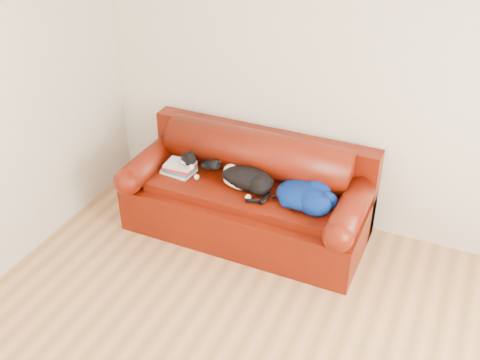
# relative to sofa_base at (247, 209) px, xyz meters

# --- Properties ---
(room_shell) EXTENTS (4.52, 4.02, 2.61)m
(room_shell) POSITION_rel_sofa_base_xyz_m (0.79, -1.48, 1.43)
(room_shell) COLOR beige
(room_shell) RESTS_ON ground
(sofa_base) EXTENTS (2.10, 0.90, 0.50)m
(sofa_base) POSITION_rel_sofa_base_xyz_m (0.00, 0.00, 0.00)
(sofa_base) COLOR #3D0F02
(sofa_base) RESTS_ON ground
(sofa_back) EXTENTS (2.10, 1.01, 0.88)m
(sofa_back) POSITION_rel_sofa_base_xyz_m (-0.00, 0.24, 0.30)
(sofa_back) COLOR #3D0F02
(sofa_back) RESTS_ON ground
(book_stack) EXTENTS (0.29, 0.23, 0.10)m
(book_stack) POSITION_rel_sofa_base_xyz_m (-0.63, -0.06, 0.31)
(book_stack) COLOR silver
(book_stack) RESTS_ON sofa_base
(cat) EXTENTS (0.63, 0.42, 0.24)m
(cat) POSITION_rel_sofa_base_xyz_m (0.02, -0.05, 0.35)
(cat) COLOR black
(cat) RESTS_ON sofa_base
(blanket) EXTENTS (0.58, 0.57, 0.17)m
(blanket) POSITION_rel_sofa_base_xyz_m (0.54, -0.04, 0.34)
(blanket) COLOR #020948
(blanket) RESTS_ON sofa_base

